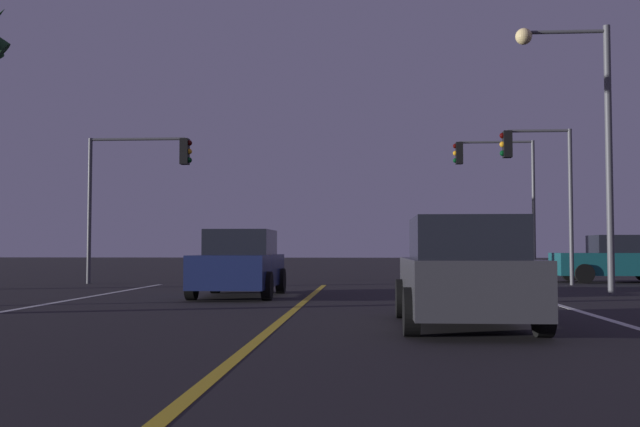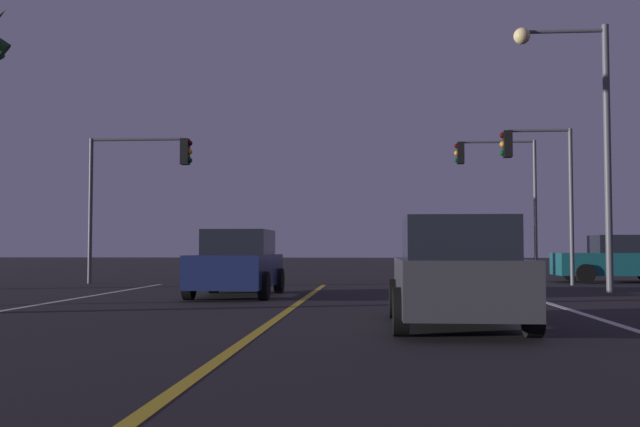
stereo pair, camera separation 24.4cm
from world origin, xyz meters
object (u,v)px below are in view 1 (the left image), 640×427
(car_oncoming, at_px, (240,264))
(car_crossing_side, at_px, (617,260))
(traffic_light_far_right, at_px, (495,176))
(traffic_light_near_left, at_px, (140,174))
(street_lamp_right_far, at_px, (584,120))
(car_lead_same_lane, at_px, (464,274))
(traffic_light_near_right, at_px, (537,170))

(car_oncoming, bearing_deg, car_crossing_side, 124.95)
(car_oncoming, height_order, traffic_light_far_right, traffic_light_far_right)
(traffic_light_near_left, bearing_deg, street_lamp_right_far, -22.00)
(car_lead_same_lane, relative_size, traffic_light_near_left, 0.85)
(car_crossing_side, bearing_deg, traffic_light_far_right, -41.61)
(car_crossing_side, xyz_separation_m, traffic_light_far_right, (-3.73, 3.31, 3.38))
(traffic_light_near_right, relative_size, traffic_light_near_left, 1.03)
(car_oncoming, height_order, traffic_light_near_right, traffic_light_near_right)
(car_lead_same_lane, bearing_deg, traffic_light_near_left, 35.20)
(car_crossing_side, height_order, traffic_light_far_right, traffic_light_far_right)
(car_lead_same_lane, bearing_deg, car_crossing_side, -25.68)
(traffic_light_far_right, bearing_deg, car_lead_same_lane, 78.78)
(traffic_light_near_left, bearing_deg, car_oncoming, -53.90)
(car_crossing_side, distance_m, street_lamp_right_far, 9.16)
(street_lamp_right_far, bearing_deg, car_oncoming, 5.60)
(car_lead_same_lane, height_order, traffic_light_far_right, traffic_light_far_right)
(car_lead_same_lane, relative_size, traffic_light_near_right, 0.82)
(car_crossing_side, xyz_separation_m, car_lead_same_lane, (-7.47, -15.53, 0.00))
(car_lead_same_lane, relative_size, street_lamp_right_far, 0.61)
(traffic_light_far_right, xyz_separation_m, street_lamp_right_far, (0.43, -10.98, 0.39))
(car_crossing_side, bearing_deg, traffic_light_near_right, 33.62)
(car_oncoming, xyz_separation_m, car_lead_same_lane, (4.77, -6.97, 0.00))
(car_oncoming, bearing_deg, car_lead_same_lane, 34.37)
(car_crossing_side, relative_size, traffic_light_far_right, 0.76)
(car_oncoming, relative_size, traffic_light_near_right, 0.82)
(car_lead_same_lane, bearing_deg, car_oncoming, 34.37)
(traffic_light_near_right, bearing_deg, car_crossing_side, -146.38)
(car_crossing_side, bearing_deg, car_oncoming, 34.95)
(car_lead_same_lane, distance_m, street_lamp_right_far, 9.65)
(car_oncoming, height_order, car_lead_same_lane, same)
(car_oncoming, distance_m, traffic_light_far_right, 14.98)
(traffic_light_near_left, xyz_separation_m, street_lamp_right_far, (13.57, -5.48, 0.77))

